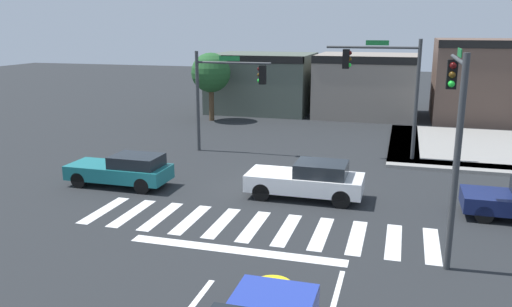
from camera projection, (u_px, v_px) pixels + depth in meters
name	position (u px, v px, depth m)	size (l,w,h in m)	color
ground_plane	(284.00, 187.00, 21.81)	(120.00, 120.00, 0.00)	#232628
crosswalk_near	(254.00, 226.00, 17.61)	(11.99, 2.87, 0.01)	silver
bike_detector_marking	(273.00, 284.00, 13.68)	(1.04, 1.04, 0.01)	yellow
curb_corner_northeast	(474.00, 149.00, 28.32)	(10.00, 10.60, 0.15)	gray
storefront_row	(387.00, 82.00, 38.31)	(25.14, 6.77, 5.68)	#4C564C
traffic_signal_northwest	(226.00, 86.00, 27.01)	(4.10, 0.32, 5.32)	#383A3D
traffic_signal_northeast	(385.00, 78.00, 25.38)	(4.54, 0.32, 6.00)	#383A3D
traffic_signal_southeast	(455.00, 113.00, 15.10)	(0.32, 4.40, 5.99)	#383A3D
car_white	(308.00, 180.00, 20.30)	(4.52, 1.82, 1.49)	white
car_teal	(123.00, 170.00, 21.87)	(4.32, 1.71, 1.38)	#196B70
roadside_tree	(211.00, 73.00, 36.33)	(2.76, 2.76, 4.78)	#4C3823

